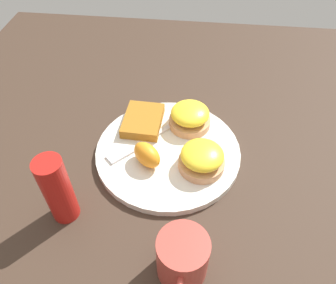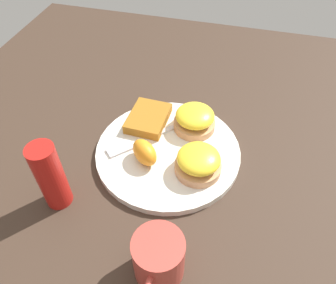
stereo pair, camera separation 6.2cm
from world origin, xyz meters
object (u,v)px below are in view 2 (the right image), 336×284
Objects in this scene: fork at (155,135)px; condiment_bottle at (51,176)px; cup at (158,258)px; orange_wedge at (145,152)px; sandwich_benedict_left at (198,162)px; sandwich_benedict_right at (195,119)px; hashbrown_patty at (148,118)px.

fork is 0.22m from condiment_bottle.
orange_wedge is at bearing -156.85° from cup.
condiment_bottle is (0.11, -0.22, 0.03)m from sandwich_benedict_left.
sandwich_benedict_right is 0.83× the size of cup.
condiment_bottle reaches higher than hashbrown_patty.
sandwich_benedict_left is 1.41× the size of orange_wedge.
hashbrown_patty is 0.24m from condiment_bottle.
sandwich_benedict_left is 0.16m from hashbrown_patty.
orange_wedge is at bearing -32.64° from sandwich_benedict_right.
sandwich_benedict_right is 0.47× the size of fork.
sandwich_benedict_left is at bearing 56.88° from fork.
hashbrown_patty is at bearing 155.89° from condiment_bottle.
sandwich_benedict_left is 0.83× the size of cup.
sandwich_benedict_left is 0.10m from orange_wedge.
sandwich_benedict_right is 0.13m from orange_wedge.
orange_wedge reaches higher than hashbrown_patty.
sandwich_benedict_left is at bearing 51.38° from hashbrown_patty.
condiment_bottle reaches higher than cup.
cup is 0.77× the size of condiment_bottle.
cup is (0.30, 0.01, 0.00)m from sandwich_benedict_right.
condiment_bottle is at bearing -33.98° from fork.
hashbrown_patty is at bearing -85.01° from sandwich_benedict_right.
orange_wedge is 0.17m from condiment_bottle.
hashbrown_patty is at bearing -166.17° from orange_wedge.
hashbrown_patty is 1.60× the size of orange_wedge.
condiment_bottle reaches higher than sandwich_benedict_left.
sandwich_benedict_left is 1.00× the size of sandwich_benedict_right.
condiment_bottle reaches higher than fork.
cup is (0.19, -0.02, 0.00)m from sandwich_benedict_left.
sandwich_benedict_left is 0.11m from sandwich_benedict_right.
condiment_bottle is at bearing -62.56° from sandwich_benedict_left.
sandwich_benedict_left is at bearing 117.44° from condiment_bottle.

